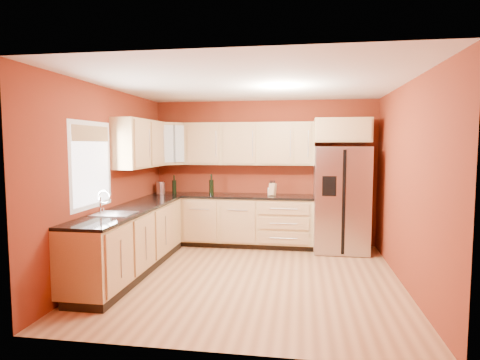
% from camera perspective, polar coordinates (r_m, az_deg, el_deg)
% --- Properties ---
extents(floor, '(4.00, 4.00, 0.00)m').
position_cam_1_polar(floor, '(5.62, 1.35, -13.72)').
color(floor, '#9C633C').
rests_on(floor, ground).
extents(ceiling, '(4.00, 4.00, 0.00)m').
position_cam_1_polar(ceiling, '(5.38, 1.41, 13.49)').
color(ceiling, white).
rests_on(ceiling, wall_back).
extents(wall_back, '(4.00, 0.04, 2.60)m').
position_cam_1_polar(wall_back, '(7.33, 3.38, 1.06)').
color(wall_back, maroon).
rests_on(wall_back, floor).
extents(wall_front, '(4.00, 0.04, 2.60)m').
position_cam_1_polar(wall_front, '(3.39, -2.96, -3.64)').
color(wall_front, maroon).
rests_on(wall_front, floor).
extents(wall_left, '(0.04, 4.00, 2.60)m').
position_cam_1_polar(wall_left, '(5.94, -18.11, -0.12)').
color(wall_left, maroon).
rests_on(wall_left, floor).
extents(wall_right, '(0.04, 4.00, 2.60)m').
position_cam_1_polar(wall_right, '(5.47, 22.65, -0.70)').
color(wall_right, maroon).
rests_on(wall_right, floor).
extents(base_cabinets_back, '(2.90, 0.60, 0.88)m').
position_cam_1_polar(base_cabinets_back, '(7.22, -1.25, -5.88)').
color(base_cabinets_back, '#A48A4F').
rests_on(base_cabinets_back, floor).
extents(base_cabinets_left, '(0.60, 2.80, 0.88)m').
position_cam_1_polar(base_cabinets_left, '(5.95, -15.28, -8.44)').
color(base_cabinets_left, '#A48A4F').
rests_on(base_cabinets_left, floor).
extents(countertop_back, '(2.90, 0.62, 0.04)m').
position_cam_1_polar(countertop_back, '(7.14, -1.27, -2.27)').
color(countertop_back, black).
rests_on(countertop_back, base_cabinets_back).
extents(countertop_left, '(0.62, 2.80, 0.04)m').
position_cam_1_polar(countertop_left, '(5.86, -15.29, -4.06)').
color(countertop_left, black).
rests_on(countertop_left, base_cabinets_left).
extents(upper_cabinets_back, '(2.30, 0.33, 0.75)m').
position_cam_1_polar(upper_cabinets_back, '(7.18, 1.28, 5.18)').
color(upper_cabinets_back, '#A48A4F').
rests_on(upper_cabinets_back, wall_back).
extents(upper_cabinets_left, '(0.33, 1.35, 0.75)m').
position_cam_1_polar(upper_cabinets_left, '(6.51, -14.05, 5.04)').
color(upper_cabinets_left, '#A48A4F').
rests_on(upper_cabinets_left, wall_left).
extents(corner_upper_cabinet, '(0.67, 0.67, 0.75)m').
position_cam_1_polar(corner_upper_cabinet, '(7.34, -10.00, 5.10)').
color(corner_upper_cabinet, '#A48A4F').
rests_on(corner_upper_cabinet, wall_back).
extents(over_fridge_cabinet, '(0.92, 0.60, 0.40)m').
position_cam_1_polar(over_fridge_cabinet, '(7.02, 14.30, 6.86)').
color(over_fridge_cabinet, '#A48A4F').
rests_on(over_fridge_cabinet, wall_back).
extents(refrigerator, '(0.90, 0.75, 1.78)m').
position_cam_1_polar(refrigerator, '(7.00, 14.15, -2.65)').
color(refrigerator, silver).
rests_on(refrigerator, floor).
extents(window, '(0.03, 0.90, 1.00)m').
position_cam_1_polar(window, '(5.48, -20.36, 2.01)').
color(window, white).
rests_on(window, wall_left).
extents(sink_faucet, '(0.50, 0.42, 0.30)m').
position_cam_1_polar(sink_faucet, '(5.39, -17.50, -3.08)').
color(sink_faucet, silver).
rests_on(sink_faucet, countertop_left).
extents(canister_left, '(0.15, 0.15, 0.22)m').
position_cam_1_polar(canister_left, '(7.42, -11.28, -1.09)').
color(canister_left, silver).
rests_on(canister_left, countertop_back).
extents(canister_right, '(0.16, 0.16, 0.20)m').
position_cam_1_polar(canister_right, '(7.39, -11.09, -1.16)').
color(canister_right, silver).
rests_on(canister_right, countertop_back).
extents(wine_bottle_a, '(0.09, 0.09, 0.37)m').
position_cam_1_polar(wine_bottle_a, '(7.13, -4.09, -0.64)').
color(wine_bottle_a, black).
rests_on(wine_bottle_a, countertop_back).
extents(wine_bottle_b, '(0.09, 0.09, 0.34)m').
position_cam_1_polar(wine_bottle_b, '(7.36, -9.34, -0.63)').
color(wine_bottle_b, black).
rests_on(wine_bottle_b, countertop_back).
extents(knife_block, '(0.14, 0.13, 0.21)m').
position_cam_1_polar(knife_block, '(7.05, 4.64, -1.33)').
color(knife_block, tan).
rests_on(knife_block, countertop_back).
extents(soap_dispenser, '(0.06, 0.06, 0.17)m').
position_cam_1_polar(soap_dispenser, '(7.06, 4.20, -1.50)').
color(soap_dispenser, white).
rests_on(soap_dispenser, countertop_back).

